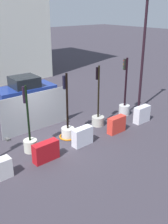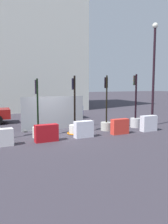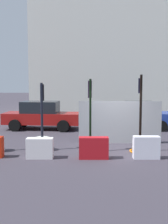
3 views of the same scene
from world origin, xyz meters
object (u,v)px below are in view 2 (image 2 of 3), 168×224
car_blue_estate (56,108)px  traffic_light_4 (106,121)px  construction_barrier_5 (149,123)px  construction_barrier_4 (120,127)px  traffic_light_3 (75,124)px  construction_barrier_2 (46,133)px  traffic_light_2 (38,127)px  traffic_light_5 (135,117)px  construction_barrier_1 (1,138)px  street_lamp_post (154,65)px  construction_barrier_3 (84,129)px

car_blue_estate → traffic_light_4: bearing=-79.0°
construction_barrier_5 → car_blue_estate: car_blue_estate is taller
traffic_light_4 → construction_barrier_4: bearing=-83.5°
traffic_light_3 → construction_barrier_2: 2.22m
traffic_light_2 → traffic_light_5: bearing=2.5°
traffic_light_3 → construction_barrier_2: size_ratio=2.85×
traffic_light_4 → construction_barrier_4: 1.25m
construction_barrier_2 → traffic_light_2: bearing=97.2°
traffic_light_4 → construction_barrier_1: size_ratio=3.19×
construction_barrier_1 → street_lamp_post: bearing=8.4°
construction_barrier_1 → car_blue_estate: size_ratio=0.26×
traffic_light_2 → construction_barrier_3: bearing=-25.0°
traffic_light_2 → construction_barrier_5: traffic_light_2 is taller
traffic_light_5 → construction_barrier_2: bearing=-167.7°
construction_barrier_4 → construction_barrier_5: 1.99m
traffic_light_3 → construction_barrier_3: size_ratio=3.21×
traffic_light_4 → construction_barrier_3: bearing=-150.0°
street_lamp_post → construction_barrier_5: bearing=-136.0°
traffic_light_5 → construction_barrier_2: size_ratio=2.99×
traffic_light_3 → street_lamp_post: (5.67, 0.32, 3.41)m
street_lamp_post → traffic_light_4: bearing=-176.7°
construction_barrier_2 → traffic_light_5: bearing=12.3°
construction_barrier_5 → traffic_light_2: bearing=170.4°
construction_barrier_1 → car_blue_estate: car_blue_estate is taller
traffic_light_4 → traffic_light_2: bearing=-177.8°
construction_barrier_1 → construction_barrier_3: bearing=0.9°
traffic_light_5 → traffic_light_3: bearing=-176.9°
car_blue_estate → street_lamp_post: 8.04m
construction_barrier_4 → street_lamp_post: (3.46, 1.44, 3.51)m
construction_barrier_2 → construction_barrier_4: (4.13, -0.00, 0.01)m
traffic_light_5 → car_blue_estate: 6.67m
construction_barrier_1 → construction_barrier_5: 8.16m
construction_barrier_1 → construction_barrier_4: construction_barrier_4 is taller
traffic_light_3 → construction_barrier_4: 2.48m
traffic_light_2 → traffic_light_3: size_ratio=0.94×
traffic_light_3 → construction_barrier_4: size_ratio=3.18×
traffic_light_3 → construction_barrier_2: traffic_light_3 is taller
traffic_light_5 → street_lamp_post: bearing=3.6°
traffic_light_4 → construction_barrier_2: 4.18m
construction_barrier_4 → construction_barrier_1: bearing=179.9°
construction_barrier_2 → traffic_light_4: bearing=17.1°
construction_barrier_4 → street_lamp_post: bearing=22.5°
construction_barrier_1 → construction_barrier_2: (2.04, -0.01, 0.02)m
construction_barrier_2 → construction_barrier_5: (6.11, 0.01, 0.04)m
traffic_light_4 → construction_barrier_2: traffic_light_4 is taller
construction_barrier_3 → construction_barrier_4: bearing=-2.1°
street_lamp_post → construction_barrier_4: bearing=-157.5°
construction_barrier_4 → construction_barrier_2: bearing=180.0°
traffic_light_3 → traffic_light_5: traffic_light_5 is taller
traffic_light_3 → construction_barrier_5: (4.20, -1.11, -0.07)m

